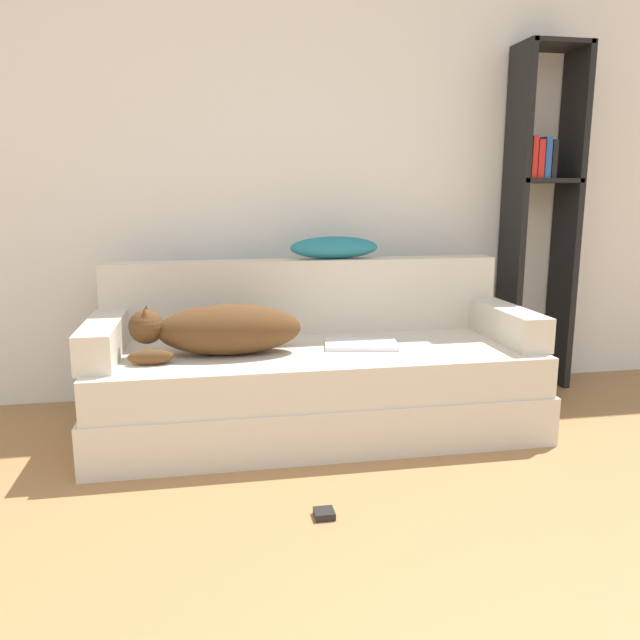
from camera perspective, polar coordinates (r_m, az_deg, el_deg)
name	(u,v)px	position (r m, az deg, el deg)	size (l,w,h in m)	color
wall_back	(275,151)	(3.52, -4.12, 15.19)	(8.07, 0.06, 2.70)	silver
couch	(316,389)	(3.00, -0.33, -6.35)	(2.07, 0.83, 0.41)	beige
couch_backrest	(305,296)	(3.24, -1.41, 2.21)	(2.03, 0.15, 0.38)	beige
couch_arm_left	(103,339)	(2.92, -19.21, -1.66)	(0.15, 0.64, 0.16)	beige
couch_arm_right	(506,323)	(3.23, 16.68, -0.28)	(0.15, 0.64, 0.16)	beige
dog	(221,330)	(2.82, -9.00, -0.87)	(0.76, 0.30, 0.23)	#513319
laptop	(361,344)	(2.97, 3.77, -2.24)	(0.37, 0.27, 0.02)	silver
throw_pillow	(334,248)	(3.25, 1.32, 6.64)	(0.46, 0.14, 0.12)	teal
bookshelf	(540,205)	(3.81, 19.51, 9.91)	(0.37, 0.26, 1.92)	black
power_adapter	(324,514)	(2.30, 0.39, -17.29)	(0.07, 0.07, 0.03)	black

